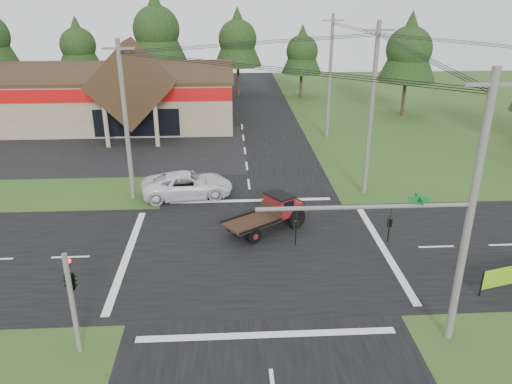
{
  "coord_description": "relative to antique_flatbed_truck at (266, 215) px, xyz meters",
  "views": [
    {
      "loc": [
        -1.4,
        -23.79,
        13.47
      ],
      "look_at": [
        0.14,
        3.26,
        2.2
      ],
      "focal_mm": 35.0,
      "sensor_mm": 36.0,
      "label": 1
    }
  ],
  "objects": [
    {
      "name": "utility_pole_nr",
      "position": [
        6.82,
        -10.02,
        4.58
      ],
      "size": [
        2.0,
        0.3,
        11.0
      ],
      "color": "#595651",
      "rests_on": "ground"
    },
    {
      "name": "antique_flatbed_truck",
      "position": [
        0.0,
        0.0,
        0.0
      ],
      "size": [
        5.28,
        4.46,
        2.12
      ],
      "primitive_type": null,
      "rotation": [
        0.0,
        0.0,
        -0.97
      ],
      "color": "#5D130D",
      "rests_on": "ground"
    },
    {
      "name": "road_ns",
      "position": [
        -0.68,
        -2.52,
        -1.05
      ],
      "size": [
        12.0,
        120.0,
        0.02
      ],
      "primitive_type": "cube",
      "color": "black",
      "rests_on": "ground"
    },
    {
      "name": "tree_side_ne",
      "position": [
        17.32,
        27.48,
        6.32
      ],
      "size": [
        6.16,
        6.16,
        11.11
      ],
      "color": "#332316",
      "rests_on": "ground"
    },
    {
      "name": "tree_row_e",
      "position": [
        7.32,
        37.48,
        4.97
      ],
      "size": [
        5.04,
        5.04,
        9.09
      ],
      "color": "#332316",
      "rests_on": "ground"
    },
    {
      "name": "white_pickup",
      "position": [
        -4.97,
        5.53,
        -0.21
      ],
      "size": [
        6.46,
        3.65,
        1.7
      ],
      "primitive_type": "imported",
      "rotation": [
        0.0,
        0.0,
        1.71
      ],
      "color": "white",
      "rests_on": "ground"
    },
    {
      "name": "traffic_signal_mast",
      "position": [
        5.14,
        -10.02,
        3.36
      ],
      "size": [
        8.12,
        0.24,
        7.0
      ],
      "color": "#595651",
      "rests_on": "ground"
    },
    {
      "name": "traffic_signal_corner",
      "position": [
        -8.18,
        -9.85,
        2.46
      ],
      "size": [
        0.53,
        2.48,
        4.4
      ],
      "color": "#595651",
      "rests_on": "ground"
    },
    {
      "name": "ground",
      "position": [
        -0.68,
        -2.52,
        -1.06
      ],
      "size": [
        120.0,
        120.0,
        0.0
      ],
      "primitive_type": "plane",
      "color": "#304E1B",
      "rests_on": "ground"
    },
    {
      "name": "tree_row_c",
      "position": [
        -10.68,
        38.48,
        7.66
      ],
      "size": [
        7.28,
        7.28,
        13.13
      ],
      "color": "#332316",
      "rests_on": "ground"
    },
    {
      "name": "road_ew",
      "position": [
        -0.68,
        -2.52,
        -1.05
      ],
      "size": [
        120.0,
        12.0,
        0.02
      ],
      "primitive_type": "cube",
      "color": "black",
      "rests_on": "ground"
    },
    {
      "name": "utility_pole_ne",
      "position": [
        7.32,
        5.48,
        4.83
      ],
      "size": [
        2.0,
        0.3,
        11.5
      ],
      "color": "#595651",
      "rests_on": "ground"
    },
    {
      "name": "parking_apron",
      "position": [
        -14.68,
        16.48,
        -1.05
      ],
      "size": [
        28.0,
        14.0,
        0.02
      ],
      "primitive_type": "cube",
      "color": "black",
      "rests_on": "ground"
    },
    {
      "name": "utility_pole_nw",
      "position": [
        -8.68,
        5.48,
        4.33
      ],
      "size": [
        2.0,
        0.3,
        10.5
      ],
      "color": "#595651",
      "rests_on": "ground"
    },
    {
      "name": "tree_row_b",
      "position": [
        -20.68,
        39.48,
        5.64
      ],
      "size": [
        5.6,
        5.6,
        10.1
      ],
      "color": "#332316",
      "rests_on": "ground"
    },
    {
      "name": "cvs_building",
      "position": [
        -16.38,
        27.04,
        1.72
      ],
      "size": [
        30.4,
        18.2,
        9.19
      ],
      "color": "#8B725E",
      "rests_on": "ground"
    },
    {
      "name": "utility_pole_n",
      "position": [
        7.32,
        19.48,
        4.68
      ],
      "size": [
        2.0,
        0.3,
        11.2
      ],
      "color": "#595651",
      "rests_on": "ground"
    },
    {
      "name": "tree_row_d",
      "position": [
        -0.68,
        39.48,
        6.32
      ],
      "size": [
        6.16,
        6.16,
        11.11
      ],
      "color": "#332316",
      "rests_on": "ground"
    }
  ]
}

